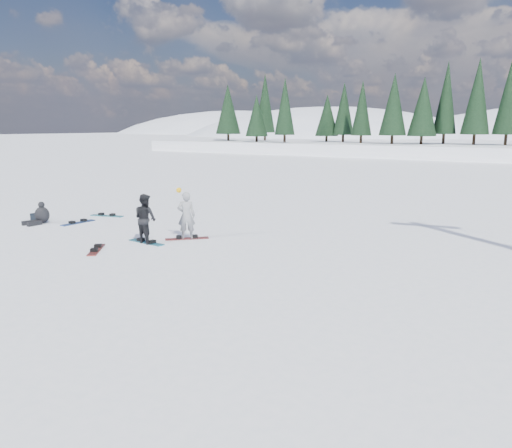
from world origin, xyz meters
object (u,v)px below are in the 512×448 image
at_px(gear_bag, 36,217).
at_px(snowboard_loose_b, 96,250).
at_px(snowboarder_woman, 186,215).
at_px(snowboard_loose_a, 78,223).
at_px(snowboard_loose_c, 107,216).
at_px(snowboarder_man, 145,219).
at_px(seated_rider, 41,215).

distance_m(gear_bag, snowboard_loose_b, 6.45).
bearing_deg(snowboarder_woman, gear_bag, -31.44).
relative_size(snowboarder_woman, snowboard_loose_a, 1.20).
distance_m(gear_bag, snowboard_loose_c, 2.82).
relative_size(snowboarder_man, snowboard_loose_b, 1.11).
bearing_deg(seated_rider, snowboarder_man, 7.50).
height_order(snowboarder_man, gear_bag, snowboarder_man).
bearing_deg(snowboard_loose_a, gear_bag, 107.90).
relative_size(snowboarder_woman, gear_bag, 4.01).
xyz_separation_m(snowboarder_man, snowboard_loose_a, (-4.82, 1.03, -0.82)).
relative_size(gear_bag, snowboard_loose_a, 0.30).
height_order(gear_bag, snowboard_loose_a, gear_bag).
distance_m(gear_bag, snowboard_loose_a, 1.98).
xyz_separation_m(seated_rider, snowboard_loose_c, (0.93, 2.55, -0.32)).
relative_size(seated_rider, snowboard_loose_b, 0.73).
height_order(gear_bag, snowboard_loose_b, gear_bag).
bearing_deg(snowboard_loose_b, snowboarder_man, 120.96).
height_order(snowboarder_woman, seated_rider, snowboarder_woman).
xyz_separation_m(snowboarder_man, gear_bag, (-6.72, 0.46, -0.68)).
bearing_deg(seated_rider, snowboard_loose_a, 44.24).
xyz_separation_m(snowboarder_woman, snowboard_loose_c, (-5.87, 1.58, -0.83)).
relative_size(snowboarder_man, snowboard_loose_a, 1.11).
xyz_separation_m(snowboard_loose_c, snowboard_loose_b, (4.48, -4.35, 0.00)).
bearing_deg(snowboarder_woman, snowboard_loose_a, -35.44).
distance_m(seated_rider, snowboard_loose_b, 5.71).
relative_size(seated_rider, snowboard_loose_a, 0.73).
relative_size(snowboarder_woman, snowboarder_man, 1.08).
distance_m(snowboarder_man, snowboard_loose_a, 5.00).
relative_size(snowboarder_man, snowboard_loose_c, 1.11).
relative_size(snowboarder_woman, snowboard_loose_b, 1.20).
distance_m(snowboarder_man, gear_bag, 6.77).
relative_size(gear_bag, snowboard_loose_c, 0.30).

